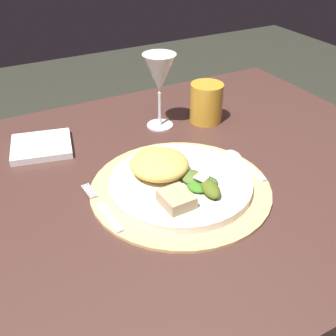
{
  "coord_description": "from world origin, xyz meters",
  "views": [
    {
      "loc": [
        -0.29,
        -0.61,
        1.19
      ],
      "look_at": [
        0.03,
        -0.01,
        0.74
      ],
      "focal_mm": 44.42,
      "sensor_mm": 36.0,
      "label": 1
    }
  ],
  "objects_px": {
    "wine_glass": "(159,76)",
    "dining_table": "(152,238)",
    "dinner_plate": "(181,184)",
    "fork": "(103,209)",
    "napkin": "(42,146)",
    "spoon": "(239,159)",
    "amber_tumbler": "(206,103)"
  },
  "relations": [
    {
      "from": "wine_glass",
      "to": "dining_table",
      "type": "bearing_deg",
      "value": -121.92
    },
    {
      "from": "dinner_plate",
      "to": "fork",
      "type": "bearing_deg",
      "value": 178.7
    },
    {
      "from": "napkin",
      "to": "spoon",
      "type": "bearing_deg",
      "value": -35.86
    },
    {
      "from": "dinner_plate",
      "to": "spoon",
      "type": "relative_size",
      "value": 2.07
    },
    {
      "from": "dining_table",
      "to": "napkin",
      "type": "relative_size",
      "value": 9.27
    },
    {
      "from": "amber_tumbler",
      "to": "napkin",
      "type": "bearing_deg",
      "value": 172.38
    },
    {
      "from": "dining_table",
      "to": "napkin",
      "type": "height_order",
      "value": "napkin"
    },
    {
      "from": "spoon",
      "to": "wine_glass",
      "type": "relative_size",
      "value": 0.73
    },
    {
      "from": "dinner_plate",
      "to": "fork",
      "type": "distance_m",
      "value": 0.15
    },
    {
      "from": "napkin",
      "to": "wine_glass",
      "type": "xyz_separation_m",
      "value": [
        0.28,
        -0.03,
        0.12
      ]
    },
    {
      "from": "spoon",
      "to": "wine_glass",
      "type": "distance_m",
      "value": 0.26
    },
    {
      "from": "spoon",
      "to": "amber_tumbler",
      "type": "xyz_separation_m",
      "value": [
        0.04,
        0.2,
        0.04
      ]
    },
    {
      "from": "dinner_plate",
      "to": "fork",
      "type": "xyz_separation_m",
      "value": [
        -0.15,
        0.0,
        -0.01
      ]
    },
    {
      "from": "fork",
      "to": "wine_glass",
      "type": "bearing_deg",
      "value": 45.9
    },
    {
      "from": "dinner_plate",
      "to": "amber_tumbler",
      "type": "xyz_separation_m",
      "value": [
        0.2,
        0.22,
        0.03
      ]
    },
    {
      "from": "dining_table",
      "to": "fork",
      "type": "relative_size",
      "value": 7.66
    },
    {
      "from": "spoon",
      "to": "wine_glass",
      "type": "bearing_deg",
      "value": 106.84
    },
    {
      "from": "dinner_plate",
      "to": "wine_glass",
      "type": "height_order",
      "value": "wine_glass"
    },
    {
      "from": "spoon",
      "to": "dinner_plate",
      "type": "bearing_deg",
      "value": -171.06
    },
    {
      "from": "wine_glass",
      "to": "amber_tumbler",
      "type": "bearing_deg",
      "value": -13.58
    },
    {
      "from": "dining_table",
      "to": "fork",
      "type": "distance_m",
      "value": 0.21
    },
    {
      "from": "napkin",
      "to": "fork",
      "type": "bearing_deg",
      "value": -81.64
    },
    {
      "from": "dinner_plate",
      "to": "spoon",
      "type": "xyz_separation_m",
      "value": [
        0.15,
        0.02,
        -0.01
      ]
    },
    {
      "from": "spoon",
      "to": "dining_table",
      "type": "bearing_deg",
      "value": 170.19
    },
    {
      "from": "wine_glass",
      "to": "fork",
      "type": "bearing_deg",
      "value": -134.1
    },
    {
      "from": "napkin",
      "to": "amber_tumbler",
      "type": "distance_m",
      "value": 0.4
    },
    {
      "from": "spoon",
      "to": "amber_tumbler",
      "type": "height_order",
      "value": "amber_tumbler"
    },
    {
      "from": "spoon",
      "to": "napkin",
      "type": "xyz_separation_m",
      "value": [
        -0.35,
        0.25,
        -0.0
      ]
    },
    {
      "from": "dinner_plate",
      "to": "fork",
      "type": "relative_size",
      "value": 1.74
    },
    {
      "from": "amber_tumbler",
      "to": "dining_table",
      "type": "bearing_deg",
      "value": -144.51
    },
    {
      "from": "dining_table",
      "to": "spoon",
      "type": "distance_m",
      "value": 0.25
    },
    {
      "from": "amber_tumbler",
      "to": "dinner_plate",
      "type": "bearing_deg",
      "value": -131.65
    }
  ]
}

